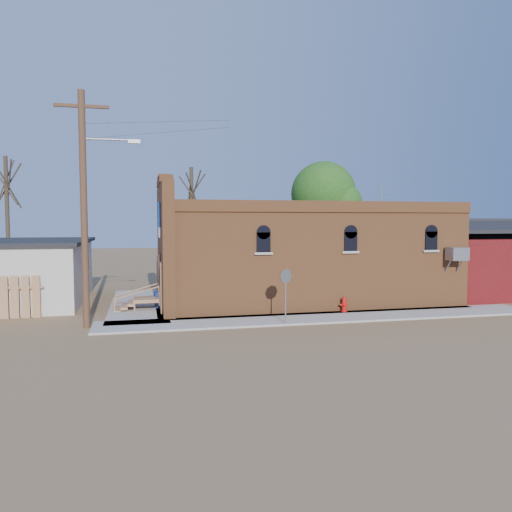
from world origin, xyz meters
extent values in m
plane|color=olive|center=(0.00, 0.00, 0.00)|extent=(120.00, 120.00, 0.00)
cube|color=#9E9991|center=(1.50, 0.90, 0.04)|extent=(19.00, 2.20, 0.08)
cube|color=#9E9991|center=(-6.30, 6.00, 0.04)|extent=(2.60, 10.00, 0.08)
cube|color=#A15E31|center=(2.00, 5.50, 2.25)|extent=(14.00, 7.00, 4.50)
cube|color=black|center=(2.00, 5.50, 4.55)|extent=(13.80, 6.80, 0.12)
cube|color=#A15E31|center=(-5.00, 5.50, 2.90)|extent=(0.50, 7.40, 5.80)
cube|color=navy|center=(-5.30, 4.30, 4.00)|extent=(0.08, 1.10, 1.56)
cube|color=gray|center=(8.10, 1.55, 2.60)|extent=(0.85, 0.65, 0.60)
cube|color=#590F11|center=(11.50, 5.50, 1.60)|extent=(5.00, 6.00, 3.20)
cylinder|color=#4B2D1E|center=(-8.20, 1.20, 4.50)|extent=(0.26, 0.26, 9.00)
cube|color=#4B2D1E|center=(-8.20, 1.20, 8.40)|extent=(2.00, 0.12, 0.12)
cylinder|color=gray|center=(-7.30, 1.20, 7.20)|extent=(1.80, 0.08, 0.08)
cube|color=gray|center=(-6.30, 1.20, 7.15)|extent=(0.45, 0.22, 0.14)
cylinder|color=#423725|center=(-3.00, 13.00, 3.75)|extent=(0.24, 0.24, 7.50)
cylinder|color=#423725|center=(-14.00, 14.00, 4.00)|extent=(0.24, 0.24, 8.00)
cylinder|color=#423725|center=(6.00, 13.50, 3.15)|extent=(0.28, 0.28, 6.30)
sphere|color=#224D16|center=(6.00, 13.50, 5.95)|extent=(4.40, 4.40, 4.40)
cylinder|color=red|center=(2.65, 1.80, 0.11)|extent=(0.39, 0.39, 0.05)
cylinder|color=red|center=(2.65, 1.80, 0.39)|extent=(0.26, 0.26, 0.50)
sphere|color=red|center=(2.65, 1.80, 0.65)|extent=(0.20, 0.20, 0.20)
cylinder|color=red|center=(2.65, 1.67, 0.39)|extent=(0.13, 0.14, 0.09)
cylinder|color=red|center=(2.52, 1.80, 0.39)|extent=(0.14, 0.13, 0.09)
cylinder|color=red|center=(2.78, 1.80, 0.39)|extent=(0.14, 0.13, 0.09)
cylinder|color=gray|center=(-0.58, 0.00, 1.06)|extent=(0.06, 0.06, 1.96)
cylinder|color=gray|center=(-0.58, -0.02, 1.95)|extent=(0.54, 0.28, 0.59)
cylinder|color=#B6110A|center=(-0.58, 0.02, 1.95)|extent=(0.54, 0.28, 0.59)
cylinder|color=navy|center=(-5.30, 4.76, 0.46)|extent=(0.62, 0.62, 0.75)
camera|label=1|loc=(-6.03, -18.75, 4.10)|focal=35.00mm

